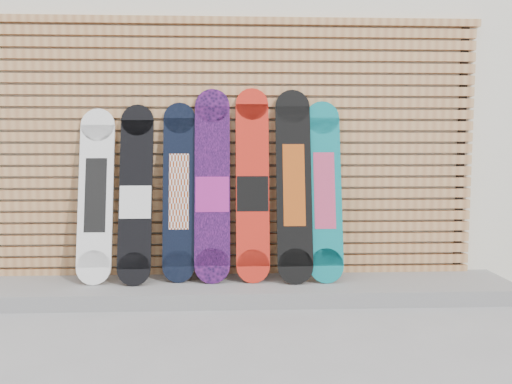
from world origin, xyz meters
TOP-DOWN VIEW (x-y plane):
  - ground at (0.00, 0.00)m, footprint 80.00×80.00m
  - building at (0.50, 3.50)m, footprint 12.00×5.00m
  - concrete_step at (-0.15, 0.68)m, footprint 4.60×0.70m
  - slat_wall at (-0.15, 0.97)m, footprint 4.26×0.08m
  - snowboard_0 at (-1.24, 0.78)m, footprint 0.28×0.32m
  - snowboard_1 at (-0.91, 0.76)m, footprint 0.27×0.37m
  - snowboard_2 at (-0.57, 0.80)m, footprint 0.26×0.29m
  - snowboard_3 at (-0.29, 0.78)m, footprint 0.29×0.33m
  - snowboard_4 at (0.04, 0.78)m, footprint 0.27×0.32m
  - snowboard_5 at (0.38, 0.76)m, footprint 0.29×0.38m
  - snowboard_6 at (0.63, 0.77)m, footprint 0.28×0.35m

SIDE VIEW (x-z plane):
  - ground at x=0.00m, z-range 0.00..0.00m
  - concrete_step at x=-0.15m, z-range 0.00..0.12m
  - snowboard_0 at x=-1.24m, z-range 0.12..1.54m
  - snowboard_1 at x=-0.91m, z-range 0.11..1.56m
  - snowboard_2 at x=-0.57m, z-range 0.12..1.59m
  - snowboard_6 at x=0.63m, z-range 0.12..1.60m
  - snowboard_3 at x=-0.29m, z-range 0.11..1.69m
  - snowboard_4 at x=0.04m, z-range 0.11..1.70m
  - snowboard_5 at x=0.38m, z-range 0.12..1.70m
  - slat_wall at x=-0.15m, z-range 0.06..2.35m
  - building at x=0.50m, z-range 0.00..3.60m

